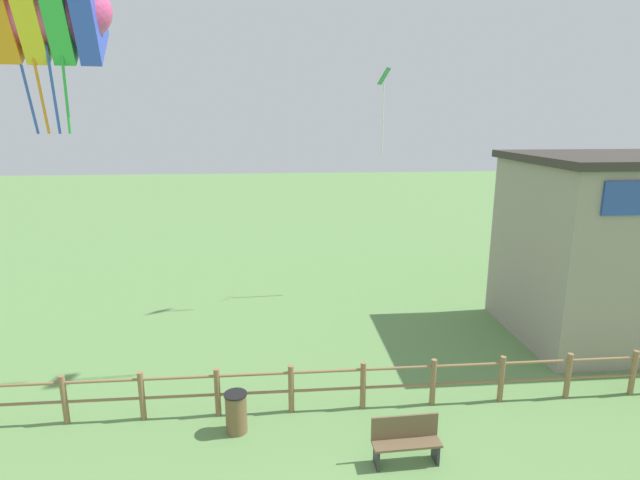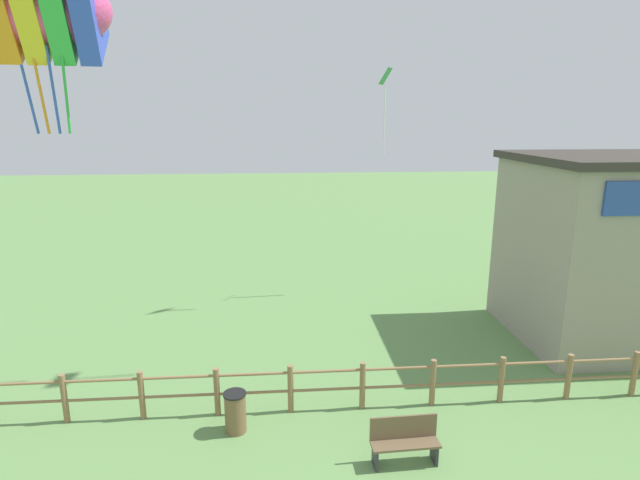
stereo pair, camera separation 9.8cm
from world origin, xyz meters
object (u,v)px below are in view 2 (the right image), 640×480
at_px(trash_bin, 235,412).
at_px(kite_rainbow_parafoil, 35,8).
at_px(kite_green_diamond, 385,98).
at_px(park_bench_near_fence, 404,440).

xyz_separation_m(trash_bin, kite_rainbow_parafoil, (-3.69, 0.98, 8.64)).
bearing_deg(kite_green_diamond, kite_rainbow_parafoil, -137.08).
xyz_separation_m(park_bench_near_fence, trash_bin, (-3.58, 1.35, -0.04)).
xyz_separation_m(kite_rainbow_parafoil, kite_green_diamond, (8.86, 8.24, -1.41)).
xyz_separation_m(park_bench_near_fence, kite_rainbow_parafoil, (-7.27, 2.34, 8.60)).
bearing_deg(kite_rainbow_parafoil, trash_bin, -14.90).
height_order(trash_bin, kite_rainbow_parafoil, kite_rainbow_parafoil).
bearing_deg(trash_bin, park_bench_near_fence, -20.70).
relative_size(park_bench_near_fence, kite_green_diamond, 0.43).
xyz_separation_m(park_bench_near_fence, kite_green_diamond, (1.59, 10.58, 7.19)).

